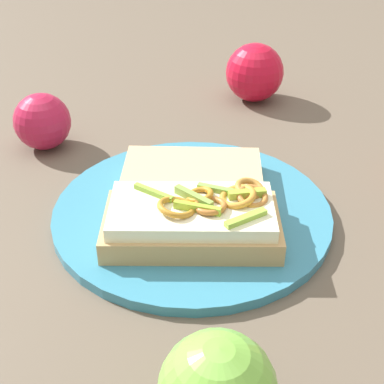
{
  "coord_description": "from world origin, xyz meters",
  "views": [
    {
      "loc": [
        0.25,
        -0.4,
        0.34
      ],
      "look_at": [
        0.0,
        0.0,
        0.03
      ],
      "focal_mm": 52.27,
      "sensor_mm": 36.0,
      "label": 1
    }
  ],
  "objects": [
    {
      "name": "sandwich",
      "position": [
        0.03,
        -0.04,
        0.03
      ],
      "size": [
        0.19,
        0.16,
        0.05
      ],
      "rotation": [
        0.0,
        0.0,
        3.7
      ],
      "color": "tan",
      "rests_on": "plate"
    },
    {
      "name": "plate",
      "position": [
        0.0,
        0.0,
        0.01
      ],
      "size": [
        0.29,
        0.29,
        0.01
      ],
      "primitive_type": "cylinder",
      "color": "teal",
      "rests_on": "ground_plane"
    },
    {
      "name": "bread_slice_side",
      "position": [
        -0.02,
        0.04,
        0.02
      ],
      "size": [
        0.17,
        0.15,
        0.02
      ],
      "primitive_type": "cube",
      "rotation": [
        0.0,
        0.0,
        3.67
      ],
      "color": "tan",
      "rests_on": "plate"
    },
    {
      "name": "apple_3",
      "position": [
        -0.24,
        0.03,
        0.04
      ],
      "size": [
        0.1,
        0.1,
        0.07
      ],
      "primitive_type": "sphere",
      "rotation": [
        0.0,
        0.0,
        0.72
      ],
      "color": "#A71839",
      "rests_on": "ground_plane"
    },
    {
      "name": "apple_1",
      "position": [
        -0.08,
        0.3,
        0.04
      ],
      "size": [
        0.12,
        0.12,
        0.08
      ],
      "primitive_type": "sphere",
      "rotation": [
        0.0,
        0.0,
        4.06
      ],
      "color": "red",
      "rests_on": "ground_plane"
    },
    {
      "name": "ground_plane",
      "position": [
        0.0,
        0.0,
        0.0
      ],
      "size": [
        2.0,
        2.0,
        0.0
      ],
      "primitive_type": "plane",
      "color": "brown",
      "rests_on": "ground"
    }
  ]
}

